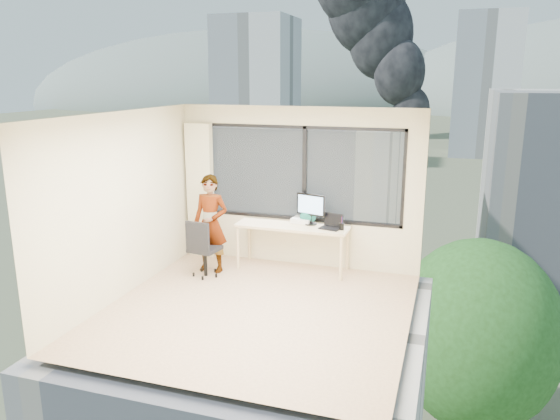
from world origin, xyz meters
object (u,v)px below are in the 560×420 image
at_px(desk, 293,247).
at_px(chair, 205,247).
at_px(game_console, 302,220).
at_px(handbag, 308,217).
at_px(person, 211,224).
at_px(laptop, 330,222).
at_px(monitor, 311,209).

bearing_deg(desk, chair, -150.04).
height_order(game_console, handbag, handbag).
height_order(person, game_console, person).
relative_size(game_console, handbag, 1.19).
xyz_separation_m(chair, laptop, (1.84, 0.66, 0.38)).
height_order(person, handbag, person).
bearing_deg(chair, game_console, 41.42).
distance_m(desk, handbag, 0.54).
height_order(game_console, laptop, laptop).
height_order(desk, game_console, game_console).
bearing_deg(person, handbag, 23.18).
xyz_separation_m(chair, monitor, (1.49, 0.81, 0.53)).
xyz_separation_m(game_console, laptop, (0.52, -0.23, 0.07)).
height_order(chair, person, person).
bearing_deg(chair, desk, 37.51).
bearing_deg(chair, person, 97.83).
bearing_deg(desk, handbag, 37.22).
height_order(desk, handbag, handbag).
distance_m(desk, laptop, 0.79).
bearing_deg(monitor, chair, -136.06).
relative_size(monitor, handbag, 1.91).
distance_m(chair, person, 0.40).
bearing_deg(person, monitor, 20.82).
height_order(chair, monitor, monitor).
distance_m(person, handbag, 1.56).
height_order(laptop, handbag, laptop).
bearing_deg(handbag, monitor, -20.08).
bearing_deg(monitor, desk, -142.07).
height_order(person, monitor, person).
distance_m(monitor, laptop, 0.42).
xyz_separation_m(chair, handbag, (1.42, 0.86, 0.38)).
distance_m(desk, monitor, 0.69).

